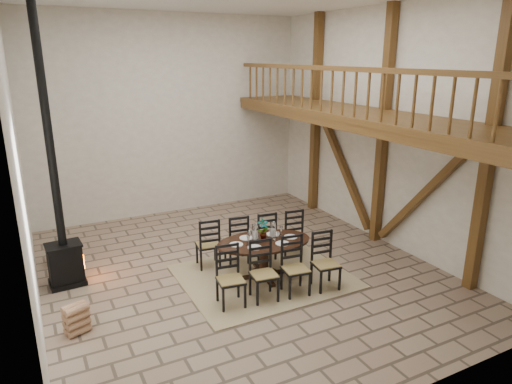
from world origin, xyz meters
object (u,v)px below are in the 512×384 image
dining_table (264,259)px  log_stack (77,319)px  wood_stove (61,225)px  log_basket (61,256)px

dining_table → log_stack: size_ratio=5.12×
dining_table → wood_stove: bearing=165.0°
dining_table → log_stack: 3.35m
dining_table → wood_stove: (-3.30, 1.37, 0.77)m
wood_stove → log_stack: 1.92m
log_basket → log_stack: size_ratio=1.03×
wood_stove → log_basket: size_ratio=10.28×
wood_stove → log_basket: (-0.02, 0.97, -0.97)m
dining_table → log_basket: (-3.32, 2.35, -0.19)m
dining_table → wood_stove: 3.66m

